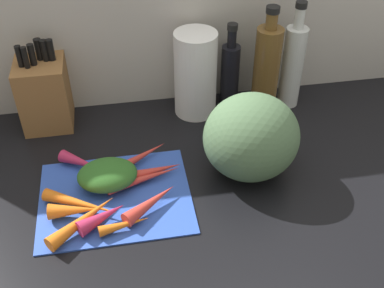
{
  "coord_description": "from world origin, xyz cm",
  "views": [
    {
      "loc": [
        -18.14,
        -78.85,
        76.96
      ],
      "look_at": [
        -3.94,
        2.0,
        10.57
      ],
      "focal_mm": 44.5,
      "sensor_mm": 36.0,
      "label": 1
    }
  ],
  "objects_px": {
    "bottle_0": "(230,73)",
    "bottle_2": "(292,65)",
    "carrot_8": "(74,210)",
    "cutting_board": "(115,196)",
    "carrot_7": "(83,220)",
    "carrot_4": "(82,162)",
    "bottle_1": "(266,68)",
    "winter_squash": "(251,137)",
    "carrot_1": "(151,203)",
    "carrot_0": "(158,170)",
    "paper_towel_roll": "(195,74)",
    "carrot_2": "(124,225)",
    "carrot_6": "(80,203)",
    "carrot_9": "(139,157)",
    "carrot_5": "(144,178)",
    "knife_block": "(44,93)",
    "carrot_3": "(102,217)"
  },
  "relations": [
    {
      "from": "bottle_0",
      "to": "bottle_2",
      "type": "height_order",
      "value": "bottle_2"
    },
    {
      "from": "carrot_8",
      "to": "bottle_0",
      "type": "xyz_separation_m",
      "value": [
        0.43,
        0.37,
        0.08
      ]
    },
    {
      "from": "cutting_board",
      "to": "carrot_7",
      "type": "relative_size",
      "value": 1.96
    },
    {
      "from": "carrot_4",
      "to": "bottle_1",
      "type": "height_order",
      "value": "bottle_1"
    },
    {
      "from": "carrot_4",
      "to": "winter_squash",
      "type": "bearing_deg",
      "value": -10.36
    },
    {
      "from": "bottle_1",
      "to": "bottle_2",
      "type": "distance_m",
      "value": 0.08
    },
    {
      "from": "carrot_7",
      "to": "carrot_8",
      "type": "distance_m",
      "value": 0.04
    },
    {
      "from": "carrot_7",
      "to": "carrot_1",
      "type": "bearing_deg",
      "value": 9.84
    },
    {
      "from": "carrot_1",
      "to": "bottle_1",
      "type": "relative_size",
      "value": 0.47
    },
    {
      "from": "cutting_board",
      "to": "carrot_1",
      "type": "height_order",
      "value": "carrot_1"
    },
    {
      "from": "carrot_0",
      "to": "winter_squash",
      "type": "height_order",
      "value": "winter_squash"
    },
    {
      "from": "paper_towel_roll",
      "to": "carrot_4",
      "type": "bearing_deg",
      "value": -147.49
    },
    {
      "from": "cutting_board",
      "to": "carrot_2",
      "type": "bearing_deg",
      "value": -81.37
    },
    {
      "from": "carrot_0",
      "to": "carrot_6",
      "type": "relative_size",
      "value": 0.63
    },
    {
      "from": "carrot_6",
      "to": "carrot_9",
      "type": "bearing_deg",
      "value": 43.62
    },
    {
      "from": "carrot_1",
      "to": "carrot_5",
      "type": "relative_size",
      "value": 0.79
    },
    {
      "from": "carrot_2",
      "to": "winter_squash",
      "type": "xyz_separation_m",
      "value": [
        0.3,
        0.14,
        0.08
      ]
    },
    {
      "from": "carrot_7",
      "to": "carrot_9",
      "type": "bearing_deg",
      "value": 53.99
    },
    {
      "from": "carrot_5",
      "to": "carrot_7",
      "type": "height_order",
      "value": "carrot_7"
    },
    {
      "from": "cutting_board",
      "to": "carrot_0",
      "type": "bearing_deg",
      "value": 27.33
    },
    {
      "from": "carrot_4",
      "to": "knife_block",
      "type": "xyz_separation_m",
      "value": [
        -0.09,
        0.21,
        0.07
      ]
    },
    {
      "from": "carrot_1",
      "to": "winter_squash",
      "type": "xyz_separation_m",
      "value": [
        0.24,
        0.09,
        0.08
      ]
    },
    {
      "from": "carrot_2",
      "to": "carrot_8",
      "type": "relative_size",
      "value": 1.02
    },
    {
      "from": "carrot_2",
      "to": "carrot_9",
      "type": "relative_size",
      "value": 0.67
    },
    {
      "from": "carrot_4",
      "to": "carrot_8",
      "type": "relative_size",
      "value": 1.1
    },
    {
      "from": "carrot_1",
      "to": "paper_towel_roll",
      "type": "height_order",
      "value": "paper_towel_roll"
    },
    {
      "from": "cutting_board",
      "to": "carrot_1",
      "type": "bearing_deg",
      "value": -35.21
    },
    {
      "from": "carrot_6",
      "to": "bottle_1",
      "type": "relative_size",
      "value": 0.58
    },
    {
      "from": "knife_block",
      "to": "carrot_0",
      "type": "bearing_deg",
      "value": -45.35
    },
    {
      "from": "bottle_0",
      "to": "carrot_6",
      "type": "bearing_deg",
      "value": -139.66
    },
    {
      "from": "carrot_1",
      "to": "bottle_2",
      "type": "distance_m",
      "value": 0.57
    },
    {
      "from": "carrot_5",
      "to": "bottle_1",
      "type": "bearing_deg",
      "value": 35.8
    },
    {
      "from": "carrot_0",
      "to": "carrot_9",
      "type": "height_order",
      "value": "carrot_9"
    },
    {
      "from": "carrot_1",
      "to": "carrot_3",
      "type": "distance_m",
      "value": 0.11
    },
    {
      "from": "carrot_6",
      "to": "carrot_7",
      "type": "bearing_deg",
      "value": -83.92
    },
    {
      "from": "carrot_2",
      "to": "carrot_5",
      "type": "relative_size",
      "value": 0.6
    },
    {
      "from": "carrot_2",
      "to": "carrot_3",
      "type": "height_order",
      "value": "carrot_3"
    },
    {
      "from": "carrot_2",
      "to": "bottle_2",
      "type": "height_order",
      "value": "bottle_2"
    },
    {
      "from": "carrot_0",
      "to": "carrot_5",
      "type": "bearing_deg",
      "value": -145.85
    },
    {
      "from": "carrot_3",
      "to": "bottle_1",
      "type": "bearing_deg",
      "value": 38.72
    },
    {
      "from": "carrot_2",
      "to": "cutting_board",
      "type": "bearing_deg",
      "value": 98.63
    },
    {
      "from": "bottle_0",
      "to": "paper_towel_roll",
      "type": "bearing_deg",
      "value": -170.42
    },
    {
      "from": "carrot_5",
      "to": "knife_block",
      "type": "distance_m",
      "value": 0.38
    },
    {
      "from": "carrot_2",
      "to": "carrot_8",
      "type": "xyz_separation_m",
      "value": [
        -0.1,
        0.05,
        0.01
      ]
    },
    {
      "from": "carrot_5",
      "to": "paper_towel_roll",
      "type": "bearing_deg",
      "value": 58.47
    },
    {
      "from": "carrot_9",
      "to": "knife_block",
      "type": "distance_m",
      "value": 0.32
    },
    {
      "from": "cutting_board",
      "to": "bottle_0",
      "type": "distance_m",
      "value": 0.48
    },
    {
      "from": "carrot_0",
      "to": "carrot_4",
      "type": "xyz_separation_m",
      "value": [
        -0.18,
        0.05,
        0.0
      ]
    },
    {
      "from": "winter_squash",
      "to": "bottle_1",
      "type": "height_order",
      "value": "bottle_1"
    },
    {
      "from": "cutting_board",
      "to": "carrot_3",
      "type": "bearing_deg",
      "value": -110.49
    }
  ]
}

